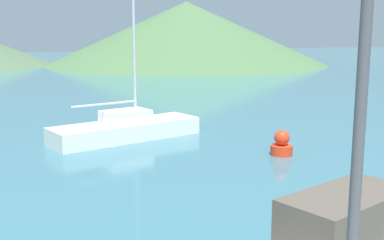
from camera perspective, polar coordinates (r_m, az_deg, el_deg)
sailboat_inner at (r=21.47m, az=-7.81°, el=-0.88°), size 6.99×3.42×9.98m
buoy_marker at (r=18.84m, az=10.58°, el=-2.90°), size 0.85×0.85×0.98m
hill_central at (r=72.11m, az=-0.67°, el=10.25°), size 41.00×41.00×9.17m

